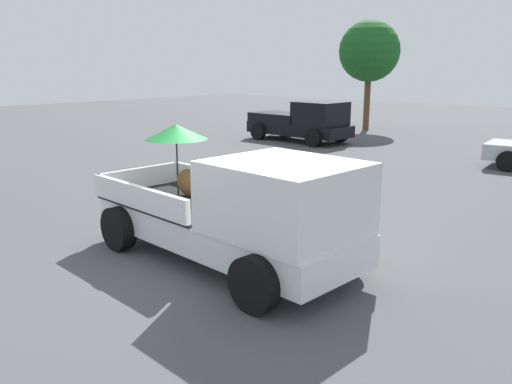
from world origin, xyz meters
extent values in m
plane|color=#4C4C4F|center=(0.00, 0.00, 0.00)|extent=(80.00, 80.00, 0.00)
cylinder|color=black|center=(1.79, 0.91, 0.40)|extent=(0.81, 0.31, 0.80)
cylinder|color=black|center=(1.71, -1.05, 0.40)|extent=(0.81, 0.31, 0.80)
cylinder|color=black|center=(-1.71, 1.05, 0.40)|extent=(0.81, 0.31, 0.80)
cylinder|color=black|center=(-1.79, -0.91, 0.40)|extent=(0.81, 0.31, 0.80)
cube|color=white|center=(0.00, 0.00, 0.57)|extent=(5.07, 2.00, 0.50)
cube|color=white|center=(1.40, -0.06, 1.36)|extent=(2.17, 1.94, 1.08)
cube|color=#4C606B|center=(2.40, -0.10, 1.56)|extent=(0.13, 1.72, 0.64)
cube|color=black|center=(-1.15, 0.05, 0.85)|extent=(2.87, 1.95, 0.06)
cube|color=white|center=(-1.11, 0.97, 1.08)|extent=(2.80, 0.21, 0.40)
cube|color=white|center=(-1.19, -0.87, 1.08)|extent=(2.80, 0.21, 0.40)
cube|color=white|center=(-2.50, 0.10, 1.08)|extent=(0.17, 1.84, 0.40)
ellipsoid|color=brown|center=(-1.18, 0.29, 1.14)|extent=(0.69, 0.35, 0.52)
sphere|color=brown|center=(-0.88, 0.28, 1.46)|extent=(0.29, 0.29, 0.28)
cone|color=brown|center=(-0.88, 0.36, 1.60)|extent=(0.09, 0.09, 0.12)
cone|color=brown|center=(-0.89, 0.20, 1.60)|extent=(0.09, 0.09, 0.12)
cylinder|color=black|center=(-1.46, 0.23, 1.43)|extent=(0.03, 0.03, 1.10)
cone|color=#19722D|center=(-1.46, 0.23, 2.08)|extent=(1.21, 1.21, 0.28)
cylinder|color=black|center=(-6.59, 13.48, 0.38)|extent=(0.77, 0.28, 0.76)
cylinder|color=black|center=(-6.64, 11.58, 0.38)|extent=(0.77, 0.28, 0.76)
cylinder|color=black|center=(-9.79, 13.57, 0.38)|extent=(0.77, 0.28, 0.76)
cylinder|color=black|center=(-9.84, 11.67, 0.38)|extent=(0.77, 0.28, 0.76)
cube|color=black|center=(-8.21, 12.58, 0.55)|extent=(4.85, 1.93, 0.50)
cube|color=black|center=(-7.01, 12.54, 1.30)|extent=(1.95, 1.85, 1.00)
cube|color=black|center=(-9.21, 12.61, 1.00)|extent=(2.75, 1.88, 0.40)
cylinder|color=black|center=(1.02, 11.53, 0.33)|extent=(0.68, 0.30, 0.66)
cylinder|color=brown|center=(-8.26, 18.43, 1.48)|extent=(0.32, 0.32, 2.96)
sphere|color=#19561E|center=(-8.26, 18.43, 4.05)|extent=(3.12, 3.12, 3.12)
camera|label=1|loc=(6.11, -5.80, 3.24)|focal=36.30mm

